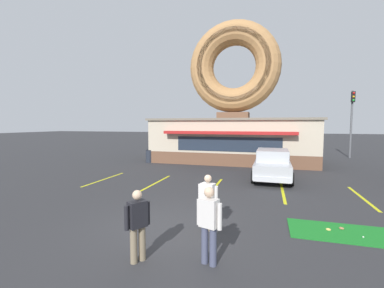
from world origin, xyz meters
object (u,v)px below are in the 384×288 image
object	(u,v)px
pedestrian_hooded_kid	(208,200)
pedestrian_leather_jacket_man	(138,223)
trash_bin	(150,156)
pedestrian_blue_sweater_man	(209,222)
golf_ball	(363,237)
traffic_light_pole	(352,115)
car_silver	(272,163)

from	to	relation	value
pedestrian_hooded_kid	pedestrian_leather_jacket_man	distance (m)	2.27
pedestrian_leather_jacket_man	trash_bin	world-z (taller)	pedestrian_leather_jacket_man
pedestrian_leather_jacket_man	pedestrian_blue_sweater_man	bearing A→B (deg)	12.32
pedestrian_blue_sweater_man	trash_bin	distance (m)	14.77
golf_ball	traffic_light_pole	size ratio (longest dim) A/B	0.01
golf_ball	trash_bin	xyz separation A→B (m)	(-11.09, 10.41, 0.45)
car_silver	trash_bin	size ratio (longest dim) A/B	4.71
car_silver	traffic_light_pole	bearing A→B (deg)	58.79
pedestrian_hooded_kid	pedestrian_leather_jacket_man	size ratio (longest dim) A/B	1.00
pedestrian_hooded_kid	traffic_light_pole	bearing A→B (deg)	65.38
car_silver	pedestrian_blue_sweater_man	bearing A→B (deg)	-98.66
car_silver	pedestrian_hooded_kid	bearing A→B (deg)	-103.61
pedestrian_leather_jacket_man	pedestrian_hooded_kid	bearing A→B (deg)	61.97
pedestrian_blue_sweater_man	golf_ball	bearing A→B (deg)	32.87
pedestrian_hooded_kid	trash_bin	distance (m)	13.12
golf_ball	car_silver	size ratio (longest dim) A/B	0.01
pedestrian_blue_sweater_man	pedestrian_leather_jacket_man	xyz separation A→B (m)	(-1.48, -0.32, -0.06)
golf_ball	traffic_light_pole	bearing A→B (deg)	75.90
car_silver	traffic_light_pole	world-z (taller)	traffic_light_pole
golf_ball	car_silver	xyz separation A→B (m)	(-2.15, 6.84, 0.82)
pedestrian_blue_sweater_man	traffic_light_pole	xyz separation A→B (m)	(8.00, 20.05, 2.79)
traffic_light_pole	golf_ball	bearing A→B (deg)	-104.10
trash_bin	pedestrian_leather_jacket_man	bearing A→B (deg)	-65.03
pedestrian_hooded_kid	trash_bin	xyz separation A→B (m)	(-7.13, 11.01, -0.36)
car_silver	golf_ball	bearing A→B (deg)	-72.56
pedestrian_leather_jacket_man	trash_bin	bearing A→B (deg)	114.97
pedestrian_leather_jacket_man	trash_bin	size ratio (longest dim) A/B	1.60
pedestrian_hooded_kid	pedestrian_leather_jacket_man	bearing A→B (deg)	-118.03
pedestrian_blue_sweater_man	pedestrian_hooded_kid	world-z (taller)	pedestrian_blue_sweater_man
pedestrian_blue_sweater_man	pedestrian_leather_jacket_man	distance (m)	1.52
pedestrian_hooded_kid	golf_ball	bearing A→B (deg)	8.72
car_silver	pedestrian_hooded_kid	xyz separation A→B (m)	(-1.80, -7.45, -0.02)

